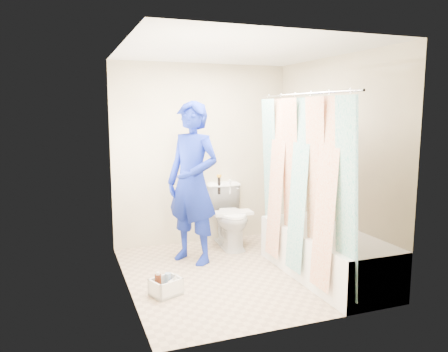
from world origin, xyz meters
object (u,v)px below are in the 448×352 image
object	(u,v)px
bathtub	(325,252)
plumber	(193,183)
cleaning_caddy	(167,287)
toilet	(230,216)

from	to	relation	value
bathtub	plumber	bearing A→B (deg)	141.07
bathtub	cleaning_caddy	bearing A→B (deg)	175.99
toilet	plumber	xyz separation A→B (m)	(-0.62, -0.40, 0.54)
toilet	cleaning_caddy	distance (m)	1.72
plumber	cleaning_caddy	size ratio (longest dim) A/B	5.57
toilet	plumber	distance (m)	0.91
plumber	toilet	bearing A→B (deg)	86.17
cleaning_caddy	plumber	bearing A→B (deg)	36.37
bathtub	cleaning_caddy	size ratio (longest dim) A/B	5.13
plumber	cleaning_caddy	xyz separation A→B (m)	(-0.52, -0.85, -0.87)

